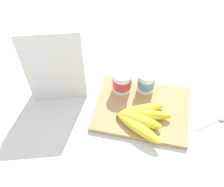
{
  "coord_description": "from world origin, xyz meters",
  "views": [
    {
      "loc": [
        0.01,
        -0.56,
        0.76
      ],
      "look_at": [
        -0.11,
        0.0,
        0.07
      ],
      "focal_mm": 41.13,
      "sensor_mm": 36.0,
      "label": 1
    }
  ],
  "objects_px": {
    "cereal_box": "(55,64)",
    "banana_bunch": "(142,118)",
    "yogurt_cup_front": "(122,81)",
    "cutting_board": "(142,109)",
    "spoon": "(217,121)",
    "yogurt_cup_back": "(147,82)"
  },
  "relations": [
    {
      "from": "yogurt_cup_front",
      "to": "banana_bunch",
      "type": "relative_size",
      "value": 0.46
    },
    {
      "from": "spoon",
      "to": "banana_bunch",
      "type": "bearing_deg",
      "value": -165.57
    },
    {
      "from": "cutting_board",
      "to": "cereal_box",
      "type": "height_order",
      "value": "cereal_box"
    },
    {
      "from": "cutting_board",
      "to": "yogurt_cup_front",
      "type": "distance_m",
      "value": 0.12
    },
    {
      "from": "yogurt_cup_back",
      "to": "banana_bunch",
      "type": "bearing_deg",
      "value": -88.59
    },
    {
      "from": "cutting_board",
      "to": "cereal_box",
      "type": "bearing_deg",
      "value": 176.08
    },
    {
      "from": "yogurt_cup_front",
      "to": "yogurt_cup_back",
      "type": "distance_m",
      "value": 0.09
    },
    {
      "from": "cereal_box",
      "to": "yogurt_cup_front",
      "type": "relative_size",
      "value": 3.4
    },
    {
      "from": "cutting_board",
      "to": "banana_bunch",
      "type": "relative_size",
      "value": 1.75
    },
    {
      "from": "cereal_box",
      "to": "banana_bunch",
      "type": "bearing_deg",
      "value": 148.23
    },
    {
      "from": "yogurt_cup_front",
      "to": "banana_bunch",
      "type": "xyz_separation_m",
      "value": [
        0.09,
        -0.13,
        -0.03
      ]
    },
    {
      "from": "yogurt_cup_front",
      "to": "spoon",
      "type": "xyz_separation_m",
      "value": [
        0.35,
        -0.06,
        -0.06
      ]
    },
    {
      "from": "cereal_box",
      "to": "spoon",
      "type": "distance_m",
      "value": 0.6
    },
    {
      "from": "cereal_box",
      "to": "spoon",
      "type": "height_order",
      "value": "cereal_box"
    },
    {
      "from": "yogurt_cup_front",
      "to": "banana_bunch",
      "type": "height_order",
      "value": "yogurt_cup_front"
    },
    {
      "from": "cutting_board",
      "to": "yogurt_cup_front",
      "type": "bearing_deg",
      "value": 141.77
    },
    {
      "from": "yogurt_cup_back",
      "to": "spoon",
      "type": "relative_size",
      "value": 0.73
    },
    {
      "from": "yogurt_cup_front",
      "to": "cutting_board",
      "type": "bearing_deg",
      "value": -38.23
    },
    {
      "from": "banana_bunch",
      "to": "spoon",
      "type": "bearing_deg",
      "value": 14.43
    },
    {
      "from": "cereal_box",
      "to": "yogurt_cup_back",
      "type": "distance_m",
      "value": 0.34
    },
    {
      "from": "cereal_box",
      "to": "banana_bunch",
      "type": "height_order",
      "value": "cereal_box"
    },
    {
      "from": "banana_bunch",
      "to": "spoon",
      "type": "height_order",
      "value": "banana_bunch"
    }
  ]
}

